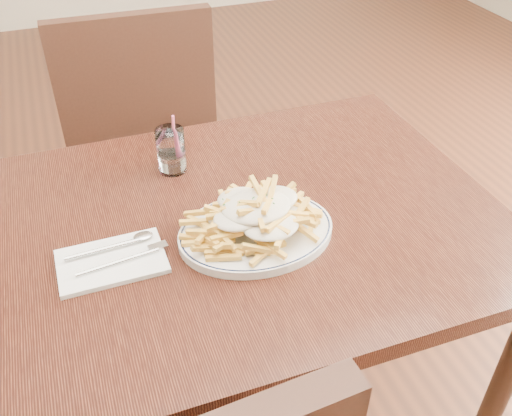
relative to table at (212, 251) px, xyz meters
name	(u,v)px	position (x,y,z in m)	size (l,w,h in m)	color
table	(212,251)	(0.00, 0.00, 0.00)	(1.20, 0.80, 0.75)	black
chair_far	(140,134)	(-0.03, 0.75, -0.12)	(0.46, 0.46, 0.97)	black
fries_plate	(256,232)	(0.07, -0.07, 0.09)	(0.35, 0.32, 0.02)	white
loaded_fries	(256,212)	(0.07, -0.07, 0.14)	(0.27, 0.22, 0.08)	gold
napkin	(112,261)	(-0.21, -0.06, 0.08)	(0.20, 0.13, 0.01)	white
cutlery	(110,256)	(-0.21, -0.05, 0.09)	(0.20, 0.09, 0.01)	silver
water_glass	(171,153)	(-0.03, 0.21, 0.12)	(0.06, 0.06, 0.14)	white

